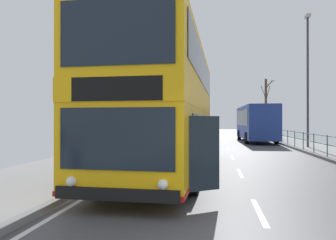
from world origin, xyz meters
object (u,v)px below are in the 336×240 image
(double_decker_bus_main, at_px, (168,107))
(background_bus_far_lane, at_px, (256,122))
(street_lamp_far_side, at_px, (308,71))
(bare_tree_far_00, at_px, (266,106))

(double_decker_bus_main, height_order, background_bus_far_lane, double_decker_bus_main)
(background_bus_far_lane, distance_m, street_lamp_far_side, 8.43)
(background_bus_far_lane, xyz_separation_m, street_lamp_far_side, (2.43, -7.32, 3.40))
(double_decker_bus_main, bearing_deg, background_bus_far_lane, 73.45)
(background_bus_far_lane, bearing_deg, street_lamp_far_side, -71.65)
(bare_tree_far_00, bearing_deg, double_decker_bus_main, -105.48)
(double_decker_bus_main, bearing_deg, street_lamp_far_side, 53.79)
(double_decker_bus_main, xyz_separation_m, street_lamp_far_side, (7.75, 10.58, 2.80))
(double_decker_bus_main, xyz_separation_m, bare_tree_far_00, (7.86, 28.40, 1.38))
(street_lamp_far_side, relative_size, bare_tree_far_00, 1.27)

